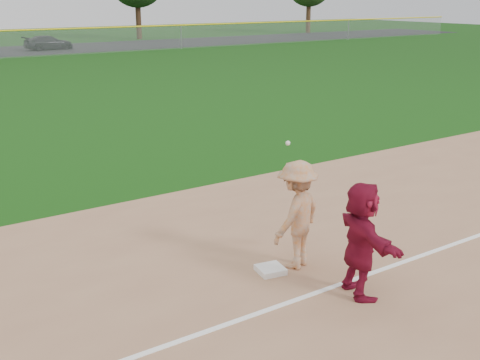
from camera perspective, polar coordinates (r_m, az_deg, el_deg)
ground at (r=10.41m, az=4.71°, el=-8.89°), size 160.00×160.00×0.00m
foul_line at (r=9.86m, az=7.67°, el=-10.40°), size 60.00×0.10×0.01m
first_base at (r=10.39m, az=2.91°, el=-8.49°), size 0.51×0.51×0.10m
base_runner at (r=9.50m, az=11.44°, el=-5.56°), size 1.08×1.81×1.86m
car_right at (r=54.98m, az=-17.70°, el=12.30°), size 4.21×1.95×1.19m
first_base_play at (r=10.31m, az=5.41°, el=-3.31°), size 1.40×1.09×2.28m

